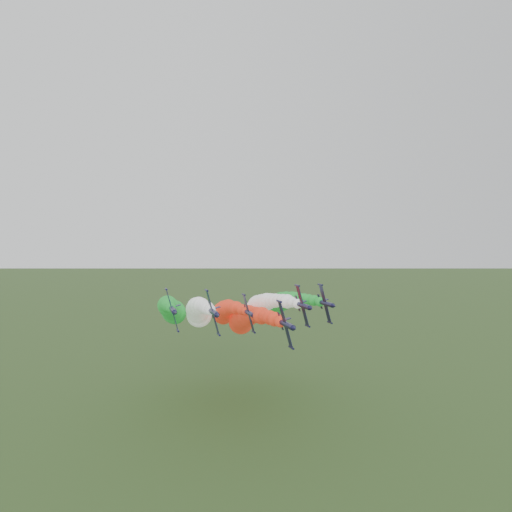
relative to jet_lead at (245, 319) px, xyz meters
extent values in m
plane|color=#3F5F2A|center=(-0.36, -45.15, -28.64)|extent=(3000.00, 3000.00, 0.00)
cylinder|color=#131134|center=(-4.19, -50.36, 6.49)|extent=(1.29, 8.61, 1.29)
cone|color=#131134|center=(-4.19, -55.43, 6.49)|extent=(1.18, 1.72, 1.18)
cone|color=black|center=(-4.19, -45.67, 6.49)|extent=(1.18, 0.86, 1.18)
ellipsoid|color=black|center=(-3.82, -52.27, 6.59)|extent=(0.76, 1.80, 0.91)
cube|color=#131134|center=(-4.33, -50.55, 6.45)|extent=(2.53, 1.82, 8.89)
cylinder|color=#131134|center=(-5.54, -50.55, 10.88)|extent=(0.52, 2.49, 0.52)
cylinder|color=#131134|center=(-3.12, -50.55, 2.02)|extent=(0.52, 2.49, 0.52)
cube|color=#131134|center=(-3.13, -46.72, 6.78)|extent=(2.16, 1.44, 0.71)
cube|color=#131134|center=(-4.05, -46.72, 6.53)|extent=(1.05, 1.05, 3.53)
sphere|color=red|center=(-4.19, -47.01, 6.49)|extent=(2.32, 2.32, 2.32)
sphere|color=red|center=(-4.17, -43.22, 6.38)|extent=(2.98, 2.98, 2.98)
sphere|color=red|center=(-4.10, -39.44, 6.16)|extent=(3.06, 3.06, 3.06)
sphere|color=red|center=(-3.97, -35.66, 5.86)|extent=(3.04, 3.04, 3.04)
sphere|color=red|center=(-3.80, -31.88, 5.49)|extent=(3.95, 3.95, 3.95)
sphere|color=red|center=(-3.58, -28.10, 5.06)|extent=(3.76, 3.76, 3.76)
sphere|color=red|center=(-3.31, -24.31, 4.57)|extent=(4.02, 4.02, 4.02)
sphere|color=red|center=(-2.99, -20.53, 4.04)|extent=(4.05, 4.05, 4.05)
sphere|color=red|center=(-2.62, -16.75, 3.45)|extent=(4.78, 4.78, 4.78)
sphere|color=red|center=(-2.21, -12.97, 2.82)|extent=(5.59, 5.59, 5.59)
sphere|color=red|center=(-1.74, -9.19, 2.15)|extent=(5.21, 5.21, 5.21)
sphere|color=red|center=(-1.23, -5.40, 1.43)|extent=(6.19, 6.19, 6.19)
sphere|color=red|center=(-0.66, -1.62, 0.68)|extent=(6.47, 6.47, 6.47)
sphere|color=red|center=(-0.05, 2.16, -0.12)|extent=(6.69, 6.69, 6.69)
sphere|color=red|center=(0.61, 5.94, -0.95)|extent=(6.18, 6.18, 6.18)
sphere|color=red|center=(1.32, 9.72, -1.82)|extent=(6.38, 6.38, 6.38)
sphere|color=red|center=(2.08, 13.51, -2.72)|extent=(6.92, 6.92, 6.92)
sphere|color=red|center=(2.89, 17.29, -3.66)|extent=(8.09, 8.09, 8.09)
cylinder|color=#131134|center=(-16.59, -41.76, 8.08)|extent=(1.29, 8.61, 1.29)
cone|color=#131134|center=(-16.59, -46.84, 8.08)|extent=(1.18, 1.72, 1.18)
cone|color=black|center=(-16.59, -37.07, 8.08)|extent=(1.18, 0.86, 1.18)
ellipsoid|color=black|center=(-16.22, -43.68, 8.18)|extent=(0.76, 1.80, 0.91)
cube|color=#131134|center=(-16.73, -41.96, 8.04)|extent=(2.53, 1.82, 8.89)
cylinder|color=#131134|center=(-17.94, -41.96, 12.47)|extent=(0.52, 2.49, 0.52)
cylinder|color=#131134|center=(-15.51, -41.96, 3.61)|extent=(0.52, 2.49, 0.52)
cube|color=#131134|center=(-15.53, -38.13, 8.37)|extent=(2.16, 1.44, 0.71)
cube|color=#131134|center=(-16.45, -38.13, 8.12)|extent=(1.05, 1.05, 3.53)
sphere|color=white|center=(-16.59, -38.41, 8.08)|extent=(2.25, 2.25, 2.25)
sphere|color=white|center=(-16.56, -34.63, 7.97)|extent=(2.83, 2.83, 2.83)
sphere|color=white|center=(-16.49, -30.85, 7.75)|extent=(2.88, 2.88, 2.88)
sphere|color=white|center=(-16.37, -27.07, 7.45)|extent=(3.07, 3.07, 3.07)
sphere|color=white|center=(-16.19, -23.29, 7.08)|extent=(3.81, 3.81, 3.81)
sphere|color=white|center=(-15.97, -19.50, 6.65)|extent=(3.56, 3.56, 3.56)
sphere|color=white|center=(-15.70, -15.72, 6.16)|extent=(4.48, 4.48, 4.48)
sphere|color=white|center=(-15.39, -11.94, 5.63)|extent=(4.49, 4.49, 4.49)
sphere|color=white|center=(-15.02, -8.16, 5.04)|extent=(4.33, 4.33, 4.33)
sphere|color=white|center=(-14.60, -4.38, 4.41)|extent=(5.32, 5.32, 5.32)
sphere|color=white|center=(-14.14, -0.59, 3.74)|extent=(5.45, 5.45, 5.45)
sphere|color=white|center=(-13.62, 3.19, 3.02)|extent=(5.82, 5.82, 5.82)
sphere|color=white|center=(-13.06, 6.97, 2.27)|extent=(6.35, 6.35, 6.35)
sphere|color=white|center=(-12.45, 10.75, 1.47)|extent=(5.71, 5.71, 5.71)
sphere|color=white|center=(-11.78, 14.53, 0.64)|extent=(6.68, 6.68, 6.68)
sphere|color=white|center=(-11.07, 18.32, -0.22)|extent=(6.59, 6.59, 6.59)
sphere|color=white|center=(-10.31, 22.10, -1.13)|extent=(6.75, 6.75, 6.75)
sphere|color=white|center=(-9.51, 25.88, -2.07)|extent=(8.53, 8.53, 8.53)
cylinder|color=#131134|center=(3.92, -37.60, 8.23)|extent=(1.29, 8.61, 1.29)
cone|color=#131134|center=(3.92, -42.67, 8.23)|extent=(1.18, 1.72, 1.18)
cone|color=black|center=(3.92, -32.91, 8.23)|extent=(1.18, 0.86, 1.18)
ellipsoid|color=black|center=(4.29, -39.51, 8.33)|extent=(0.76, 1.80, 0.91)
cube|color=#131134|center=(3.78, -37.79, 8.19)|extent=(2.53, 1.82, 8.89)
cylinder|color=#131134|center=(2.57, -37.79, 12.62)|extent=(0.52, 2.49, 0.52)
cylinder|color=#131134|center=(4.99, -37.79, 3.76)|extent=(0.52, 2.49, 0.52)
cube|color=#131134|center=(4.98, -33.96, 8.52)|extent=(2.16, 1.44, 0.71)
cube|color=#131134|center=(4.06, -33.96, 8.26)|extent=(1.05, 1.05, 3.53)
sphere|color=white|center=(3.92, -34.25, 8.23)|extent=(2.23, 2.23, 2.23)
sphere|color=white|center=(3.95, -30.47, 8.12)|extent=(2.47, 2.47, 2.47)
sphere|color=white|center=(4.02, -26.69, 7.90)|extent=(3.44, 3.44, 3.44)
sphere|color=white|center=(4.14, -22.90, 7.59)|extent=(3.39, 3.39, 3.39)
sphere|color=white|center=(4.31, -19.12, 7.22)|extent=(3.35, 3.35, 3.35)
sphere|color=white|center=(4.53, -15.34, 6.79)|extent=(3.68, 3.68, 3.68)
sphere|color=white|center=(4.80, -11.56, 6.31)|extent=(3.93, 3.93, 3.93)
sphere|color=white|center=(5.12, -7.77, 5.77)|extent=(4.43, 4.43, 4.43)
sphere|color=white|center=(5.49, -3.99, 5.19)|extent=(4.95, 4.95, 4.95)
sphere|color=white|center=(5.91, -0.21, 4.56)|extent=(5.02, 5.02, 5.02)
sphere|color=white|center=(6.37, 3.57, 3.89)|extent=(5.40, 5.40, 5.40)
sphere|color=white|center=(6.89, 7.35, 3.17)|extent=(5.86, 5.86, 5.86)
sphere|color=white|center=(7.45, 11.14, 2.42)|extent=(6.15, 6.15, 6.15)
sphere|color=white|center=(8.06, 14.92, 1.62)|extent=(6.94, 6.94, 6.94)
sphere|color=white|center=(8.72, 18.70, 0.79)|extent=(6.30, 6.30, 6.30)
sphere|color=white|center=(9.43, 22.48, -0.08)|extent=(6.34, 6.34, 6.34)
sphere|color=white|center=(10.19, 26.26, -0.98)|extent=(7.12, 7.12, 7.12)
sphere|color=white|center=(11.00, 30.05, -1.92)|extent=(6.93, 6.93, 6.93)
cylinder|color=#131134|center=(-23.81, -33.28, 7.73)|extent=(1.29, 8.61, 1.29)
cone|color=#131134|center=(-23.81, -38.36, 7.73)|extent=(1.18, 1.72, 1.18)
cone|color=black|center=(-23.81, -28.60, 7.73)|extent=(1.18, 0.86, 1.18)
ellipsoid|color=black|center=(-23.44, -35.20, 7.83)|extent=(0.76, 1.80, 0.91)
cube|color=#131134|center=(-23.94, -33.48, 7.69)|extent=(2.53, 1.82, 8.89)
cylinder|color=#131134|center=(-25.16, -33.48, 12.12)|extent=(0.52, 2.49, 0.52)
cylinder|color=#131134|center=(-22.73, -33.48, 3.26)|extent=(0.52, 2.49, 0.52)
cube|color=#131134|center=(-22.74, -29.65, 8.02)|extent=(2.16, 1.44, 0.71)
cube|color=#131134|center=(-23.67, -29.65, 7.77)|extent=(1.05, 1.05, 3.53)
sphere|color=#1C922E|center=(-23.81, -29.93, 7.73)|extent=(2.23, 2.23, 2.23)
sphere|color=#1C922E|center=(-23.78, -26.15, 7.62)|extent=(2.46, 2.46, 2.46)
sphere|color=#1C922E|center=(-23.71, -22.37, 7.40)|extent=(3.34, 3.34, 3.34)
sphere|color=#1C922E|center=(-23.59, -18.59, 7.10)|extent=(3.47, 3.47, 3.47)
sphere|color=#1C922E|center=(-23.41, -14.81, 6.73)|extent=(3.54, 3.54, 3.54)
sphere|color=#1C922E|center=(-23.19, -11.02, 6.30)|extent=(3.27, 3.27, 3.27)
sphere|color=#1C922E|center=(-22.92, -7.24, 5.81)|extent=(3.94, 3.94, 3.94)
sphere|color=#1C922E|center=(-22.61, -3.46, 5.28)|extent=(4.37, 4.37, 4.37)
sphere|color=#1C922E|center=(-22.24, 0.32, 4.69)|extent=(4.46, 4.46, 4.46)
sphere|color=#1C922E|center=(-21.82, 4.10, 4.06)|extent=(5.65, 5.65, 5.65)
sphere|color=#1C922E|center=(-21.36, 7.89, 3.39)|extent=(5.53, 5.53, 5.53)
sphere|color=#1C922E|center=(-20.84, 11.67, 2.67)|extent=(5.66, 5.66, 5.66)
sphere|color=#1C922E|center=(-20.28, 15.45, 1.92)|extent=(6.27, 6.27, 6.27)
sphere|color=#1C922E|center=(-19.67, 19.23, 1.12)|extent=(6.57, 6.57, 6.57)
sphere|color=#1C922E|center=(-19.00, 23.01, 0.29)|extent=(6.40, 6.40, 6.40)
sphere|color=#1C922E|center=(-18.29, 26.80, -0.57)|extent=(6.75, 6.75, 6.75)
sphere|color=#1C922E|center=(-17.53, 30.58, -1.48)|extent=(7.97, 7.97, 7.97)
sphere|color=#1C922E|center=(-16.72, 34.36, -2.42)|extent=(7.84, 7.84, 7.84)
cylinder|color=#131134|center=(11.49, -32.19, 7.82)|extent=(1.29, 8.61, 1.29)
cone|color=#131134|center=(11.49, -37.27, 7.82)|extent=(1.18, 1.72, 1.18)
cone|color=black|center=(11.49, -27.50, 7.82)|extent=(1.18, 0.86, 1.18)
ellipsoid|color=black|center=(11.86, -34.11, 7.93)|extent=(0.76, 1.80, 0.91)
cube|color=#131134|center=(11.35, -32.39, 7.79)|extent=(2.53, 1.82, 8.89)
cylinder|color=#131134|center=(10.14, -32.39, 12.22)|extent=(0.52, 2.49, 0.52)
cylinder|color=#131134|center=(12.56, -32.39, 3.35)|extent=(0.52, 2.49, 0.52)
cube|color=#131134|center=(12.55, -28.56, 8.11)|extent=(2.16, 1.44, 0.71)
cube|color=#131134|center=(11.63, -28.56, 7.86)|extent=(1.05, 1.05, 3.53)
sphere|color=#1C922E|center=(11.49, -28.84, 7.82)|extent=(2.33, 2.33, 2.33)
sphere|color=#1C922E|center=(11.52, -25.06, 7.72)|extent=(2.67, 2.67, 2.67)
sphere|color=#1C922E|center=(11.59, -21.28, 7.49)|extent=(2.79, 2.79, 2.79)
sphere|color=#1C922E|center=(11.71, -17.50, 7.19)|extent=(3.07, 3.07, 3.07)
sphere|color=#1C922E|center=(11.88, -13.72, 6.82)|extent=(3.20, 3.20, 3.20)
sphere|color=#1C922E|center=(12.10, -9.93, 6.39)|extent=(3.97, 3.97, 3.97)
sphere|color=#1C922E|center=(12.37, -6.15, 5.91)|extent=(4.45, 4.45, 4.45)
sphere|color=#1C922E|center=(12.69, -2.37, 5.37)|extent=(4.39, 4.39, 4.39)
sphere|color=#1C922E|center=(13.06, 1.41, 4.79)|extent=(5.27, 5.27, 5.27)
sphere|color=#1C922E|center=(13.48, 5.19, 4.16)|extent=(5.01, 5.01, 5.01)
sphere|color=#1C922E|center=(13.94, 8.98, 3.48)|extent=(6.07, 6.07, 6.07)
sphere|color=#1C922E|center=(14.46, 12.76, 2.77)|extent=(5.24, 5.24, 5.24)
sphere|color=#1C922E|center=(15.02, 16.54, 2.01)|extent=(6.34, 6.34, 6.34)
sphere|color=#1C922E|center=(15.63, 20.32, 1.22)|extent=(6.75, 6.75, 6.75)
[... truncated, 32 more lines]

